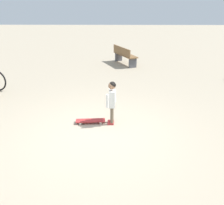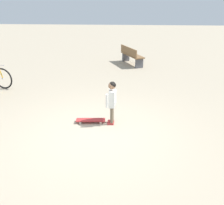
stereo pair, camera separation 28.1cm
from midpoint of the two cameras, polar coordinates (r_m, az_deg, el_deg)
The scene contains 4 objects.
ground_plane at distance 5.41m, azimuth -2.71°, elevation -7.63°, with size 50.00×50.00×0.00m, color tan.
child_person at distance 5.59m, azimuth 1.43°, elevation 0.99°, with size 0.37×0.23×1.06m.
skateboard at distance 5.89m, azimuth -3.71°, elevation -4.20°, with size 0.24×0.72×0.07m.
street_bench at distance 11.21m, azimuth 5.31°, elevation 11.04°, with size 1.63×1.08×0.80m.
Camera 2 is at (4.60, 0.71, 2.77)m, focal length 38.68 mm.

